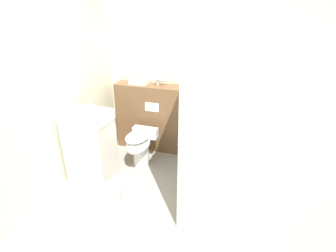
% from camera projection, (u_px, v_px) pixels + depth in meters
% --- Properties ---
extents(ground_plane, '(12.00, 12.00, 0.00)m').
position_uv_depth(ground_plane, '(140.00, 228.00, 2.86)').
color(ground_plane, gray).
extents(wall_back, '(8.00, 0.06, 2.50)m').
position_uv_depth(wall_back, '(187.00, 73.00, 4.04)').
color(wall_back, beige).
rests_on(wall_back, ground_plane).
extents(wall_side_left, '(0.06, 8.00, 2.50)m').
position_uv_depth(wall_side_left, '(15.00, 109.00, 2.69)').
color(wall_side_left, beige).
rests_on(wall_side_left, ground_plane).
extents(partition_panel, '(1.28, 0.32, 1.09)m').
position_uv_depth(partition_panel, '(156.00, 118.00, 4.26)').
color(partition_panel, brown).
rests_on(partition_panel, ground_plane).
extents(shower_glass, '(0.04, 1.82, 2.13)m').
position_uv_depth(shower_glass, '(198.00, 108.00, 3.21)').
color(shower_glass, silver).
rests_on(shower_glass, ground_plane).
extents(toilet, '(0.38, 0.59, 0.53)m').
position_uv_depth(toilet, '(140.00, 145.00, 3.85)').
color(toilet, white).
rests_on(toilet, ground_plane).
extents(sink_vanity, '(0.57, 0.45, 1.13)m').
position_uv_depth(sink_vanity, '(91.00, 146.00, 3.50)').
color(sink_vanity, beige).
rests_on(sink_vanity, ground_plane).
extents(hair_drier, '(0.19, 0.06, 0.12)m').
position_uv_depth(hair_drier, '(160.00, 80.00, 3.98)').
color(hair_drier, '#B7B7BC').
rests_on(hair_drier, partition_panel).
extents(folded_towel, '(0.28, 0.19, 0.06)m').
position_uv_depth(folded_towel, '(139.00, 82.00, 4.09)').
color(folded_towel, beige).
rests_on(folded_towel, partition_panel).
extents(waste_bin, '(0.23, 0.23, 0.24)m').
position_uv_depth(waste_bin, '(112.00, 193.00, 3.22)').
color(waste_bin, silver).
rests_on(waste_bin, ground_plane).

